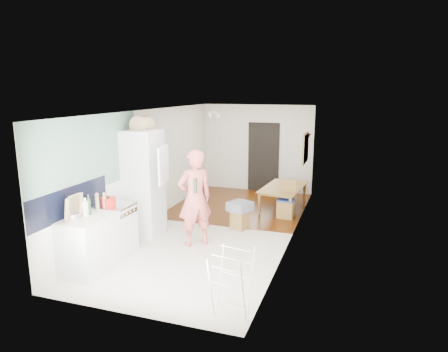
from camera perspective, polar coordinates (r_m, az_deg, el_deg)
The scene contains 32 objects.
room_shell at distance 8.28m, azimuth -1.11°, elevation 0.61°, with size 3.20×7.00×2.50m, color white, non-canonical shape.
floor at distance 8.62m, azimuth -1.07°, elevation -7.55°, with size 3.20×7.00×0.01m, color beige.
wood_floor_overlay at distance 10.29m, azimuth 2.40°, elevation -4.19°, with size 3.20×3.30×0.01m, color #532808.
sage_wall_panel at distance 7.18m, azimuth -18.74°, elevation 3.02°, with size 0.02×3.00×1.30m, color gray.
tile_splashback at distance 6.90m, azimuth -21.05°, elevation -3.47°, with size 0.02×1.90×0.50m, color black.
doorway_recess at distance 11.56m, azimuth 5.65°, elevation 2.65°, with size 0.90×0.04×2.00m, color black.
base_cabinet at distance 6.95m, azimuth -18.75°, elevation -9.44°, with size 0.60×0.90×0.86m, color silver.
worktop at distance 6.80m, azimuth -19.02°, elevation -5.83°, with size 0.62×0.92×0.06m, color beige.
range_cooker at distance 7.52m, azimuth -15.30°, elevation -7.48°, with size 0.60×0.60×0.88m, color silver.
cooker_top at distance 7.38m, azimuth -15.50°, elevation -4.12°, with size 0.60×0.60×0.04m, color silver.
fridge_housing at distance 8.15m, azimuth -11.41°, elevation -1.08°, with size 0.66×0.66×2.15m, color silver.
fridge_door at distance 7.51m, azimuth -8.66°, elevation 1.59°, with size 0.56×0.04×0.70m, color silver.
fridge_interior at distance 7.91m, azimuth -9.61°, elevation 2.09°, with size 0.02×0.52×0.66m, color white.
pinboard at distance 9.70m, azimuth 11.58°, elevation 3.89°, with size 0.03×0.90×0.70m, color tan.
pinboard_frame at distance 9.70m, azimuth 11.49°, elevation 3.90°, with size 0.01×0.94×0.74m, color olive.
wall_sconce at distance 10.32m, azimuth 11.86°, elevation 5.50°, with size 0.18×0.18×0.16m, color maroon.
person at distance 7.49m, azimuth -4.20°, elevation -1.94°, with size 0.80×0.52×2.18m, color #DF635D.
dining_table at distance 10.04m, azimuth 8.59°, elevation -3.35°, with size 1.38×0.77×0.48m, color olive.
dining_chair at distance 9.33m, azimuth 8.91°, elevation -3.34°, with size 0.37×0.37×0.87m, color olive, non-canonical shape.
stool at distance 8.57m, azimuth 2.25°, elevation -6.26°, with size 0.31×0.31×0.40m, color olive, non-canonical shape.
grey_drape at distance 8.47m, azimuth 2.28°, elevation -4.37°, with size 0.43×0.43×0.19m, color slate.
drying_rack at distance 5.40m, azimuth 1.08°, elevation -15.10°, with size 0.46×0.41×0.89m, color silver, non-canonical shape.
bread_bin at distance 8.01m, azimuth -11.62°, elevation 7.20°, with size 0.38×0.36×0.20m, color tan, non-canonical shape.
red_casserole at distance 7.27m, azimuth -16.20°, elevation -3.58°, with size 0.27×0.27×0.16m, color red.
steel_pan at distance 6.73m, azimuth -20.81°, elevation -5.44°, with size 0.20×0.20×0.10m, color silver.
held_bottle at distance 7.31m, azimuth -4.13°, elevation -1.40°, with size 0.06×0.06×0.28m, color #1E4125.
bottle_a at distance 6.87m, azimuth -18.76°, elevation -4.18°, with size 0.06×0.06×0.27m, color #1E4125.
bottle_b at distance 6.89m, azimuth -18.70°, elevation -4.21°, with size 0.06×0.06×0.26m, color #1E4125.
bottle_c at distance 6.84m, azimuth -19.22°, elevation -4.41°, with size 0.10×0.10×0.24m, color silver.
pepper_mill_front at distance 7.10m, azimuth -17.65°, elevation -3.74°, with size 0.06×0.06×0.23m, color tan.
pepper_mill_back at distance 7.18m, azimuth -16.71°, elevation -3.57°, with size 0.06×0.06×0.22m, color tan.
chopping_boards at distance 6.66m, azimuth -20.69°, elevation -4.20°, with size 0.04×0.30×0.41m, color tan, non-canonical shape.
Camera 1 is at (2.73, -7.63, 2.93)m, focal length 32.00 mm.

